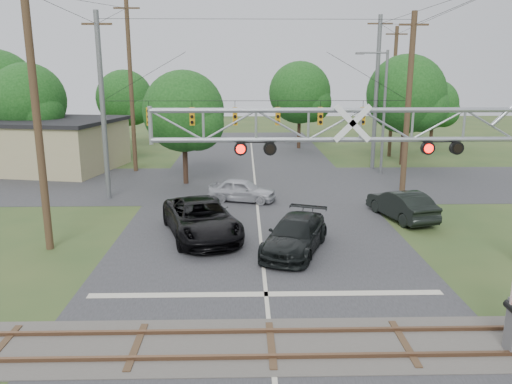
{
  "coord_description": "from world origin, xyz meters",
  "views": [
    {
      "loc": [
        -0.77,
        -11.34,
        7.97
      ],
      "look_at": [
        -0.32,
        7.5,
        3.4
      ],
      "focal_mm": 35.0,
      "sensor_mm": 36.0,
      "label": 1
    }
  ],
  "objects_px": {
    "pickup_black": "(201,219)",
    "streetlight": "(382,106)",
    "crossing_gantry": "(435,189)",
    "traffic_signal_span": "(271,109)",
    "car_dark": "(295,235)",
    "commercial_building": "(10,143)",
    "sedan_silver": "(242,190)"
  },
  "relations": [
    {
      "from": "pickup_black",
      "to": "streetlight",
      "type": "distance_m",
      "value": 20.47
    },
    {
      "from": "crossing_gantry",
      "to": "traffic_signal_span",
      "type": "xyz_separation_m",
      "value": [
        -3.47,
        18.37,
        0.77
      ]
    },
    {
      "from": "car_dark",
      "to": "pickup_black",
      "type": "bearing_deg",
      "value": 174.12
    },
    {
      "from": "commercial_building",
      "to": "streetlight",
      "type": "bearing_deg",
      "value": 5.45
    },
    {
      "from": "pickup_black",
      "to": "car_dark",
      "type": "xyz_separation_m",
      "value": [
        4.42,
        -2.17,
        -0.14
      ]
    },
    {
      "from": "traffic_signal_span",
      "to": "streetlight",
      "type": "distance_m",
      "value": 11.76
    },
    {
      "from": "sedan_silver",
      "to": "streetlight",
      "type": "xyz_separation_m",
      "value": [
        10.84,
        8.47,
        4.62
      ]
    },
    {
      "from": "crossing_gantry",
      "to": "car_dark",
      "type": "distance_m",
      "value": 9.79
    },
    {
      "from": "traffic_signal_span",
      "to": "sedan_silver",
      "type": "distance_m",
      "value": 5.34
    },
    {
      "from": "pickup_black",
      "to": "commercial_building",
      "type": "relative_size",
      "value": 0.34
    },
    {
      "from": "crossing_gantry",
      "to": "streetlight",
      "type": "xyz_separation_m",
      "value": [
        5.56,
        25.9,
        0.45
      ]
    },
    {
      "from": "commercial_building",
      "to": "car_dark",
      "type": "bearing_deg",
      "value": -31.86
    },
    {
      "from": "traffic_signal_span",
      "to": "crossing_gantry",
      "type": "bearing_deg",
      "value": -79.29
    },
    {
      "from": "crossing_gantry",
      "to": "streetlight",
      "type": "distance_m",
      "value": 26.49
    },
    {
      "from": "traffic_signal_span",
      "to": "car_dark",
      "type": "height_order",
      "value": "traffic_signal_span"
    },
    {
      "from": "streetlight",
      "to": "sedan_silver",
      "type": "bearing_deg",
      "value": -142.01
    },
    {
      "from": "pickup_black",
      "to": "car_dark",
      "type": "distance_m",
      "value": 4.92
    },
    {
      "from": "crossing_gantry",
      "to": "traffic_signal_span",
      "type": "relative_size",
      "value": 0.6
    },
    {
      "from": "pickup_black",
      "to": "sedan_silver",
      "type": "relative_size",
      "value": 1.56
    },
    {
      "from": "sedan_silver",
      "to": "streetlight",
      "type": "height_order",
      "value": "streetlight"
    },
    {
      "from": "streetlight",
      "to": "traffic_signal_span",
      "type": "bearing_deg",
      "value": -140.17
    },
    {
      "from": "commercial_building",
      "to": "streetlight",
      "type": "xyz_separation_m",
      "value": [
        30.36,
        -3.2,
        3.24
      ]
    },
    {
      "from": "car_dark",
      "to": "streetlight",
      "type": "distance_m",
      "value": 19.94
    },
    {
      "from": "traffic_signal_span",
      "to": "pickup_black",
      "type": "xyz_separation_m",
      "value": [
        -3.81,
        -7.78,
        -4.74
      ]
    },
    {
      "from": "traffic_signal_span",
      "to": "streetlight",
      "type": "bearing_deg",
      "value": 39.83
    },
    {
      "from": "traffic_signal_span",
      "to": "streetlight",
      "type": "relative_size",
      "value": 2.03
    },
    {
      "from": "car_dark",
      "to": "sedan_silver",
      "type": "distance_m",
      "value": 9.34
    },
    {
      "from": "streetlight",
      "to": "crossing_gantry",
      "type": "bearing_deg",
      "value": -102.11
    },
    {
      "from": "streetlight",
      "to": "commercial_building",
      "type": "bearing_deg",
      "value": 173.99
    },
    {
      "from": "traffic_signal_span",
      "to": "pickup_black",
      "type": "bearing_deg",
      "value": -116.08
    },
    {
      "from": "crossing_gantry",
      "to": "car_dark",
      "type": "height_order",
      "value": "crossing_gantry"
    },
    {
      "from": "crossing_gantry",
      "to": "car_dark",
      "type": "bearing_deg",
      "value": 108.83
    }
  ]
}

